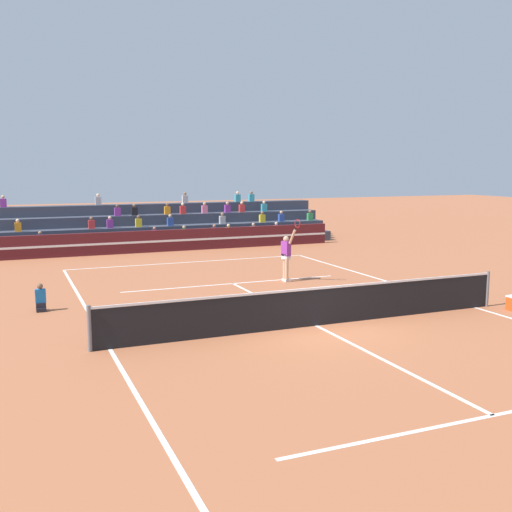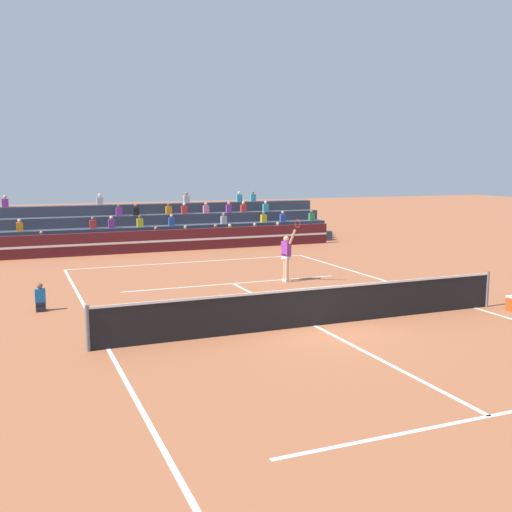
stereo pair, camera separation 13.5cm
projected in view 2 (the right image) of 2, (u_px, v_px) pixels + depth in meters
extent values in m
plane|color=#AD603D|center=(315.00, 326.00, 16.19)|extent=(120.00, 120.00, 0.00)
cube|color=white|center=(192.00, 262.00, 27.08)|extent=(11.00, 0.10, 0.01)
cube|color=white|center=(108.00, 349.00, 14.12)|extent=(0.10, 23.80, 0.01)
cube|color=white|center=(475.00, 308.00, 18.25)|extent=(0.10, 23.80, 0.01)
cube|color=white|center=(490.00, 416.00, 10.30)|extent=(8.25, 0.10, 0.01)
cube|color=white|center=(233.00, 283.00, 22.07)|extent=(8.25, 0.10, 0.01)
cube|color=white|center=(315.00, 326.00, 16.18)|extent=(0.10, 12.85, 0.01)
cylinder|color=slate|center=(88.00, 328.00, 13.87)|extent=(0.10, 0.10, 1.10)
cylinder|color=slate|center=(487.00, 289.00, 18.34)|extent=(0.10, 0.10, 1.10)
cube|color=black|center=(315.00, 308.00, 16.11)|extent=(11.90, 0.02, 1.00)
cube|color=white|center=(315.00, 289.00, 16.03)|extent=(11.90, 0.04, 0.06)
cube|color=#51191E|center=(170.00, 240.00, 30.54)|extent=(18.00, 0.24, 1.10)
cube|color=white|center=(171.00, 241.00, 30.42)|extent=(18.00, 0.02, 0.10)
cube|color=#383D4C|center=(164.00, 243.00, 31.75)|extent=(19.80, 0.95, 0.55)
cube|color=#2D4CA5|center=(42.00, 239.00, 29.22)|extent=(0.32, 0.22, 0.44)
sphere|color=#9E7051|center=(41.00, 233.00, 29.18)|extent=(0.18, 0.18, 0.18)
cube|color=purple|center=(216.00, 232.00, 32.58)|extent=(0.32, 0.22, 0.44)
sphere|color=#9E7051|center=(216.00, 226.00, 32.53)|extent=(0.18, 0.18, 0.18)
cube|color=#B2B2B7|center=(255.00, 230.00, 33.44)|extent=(0.32, 0.22, 0.44)
sphere|color=tan|center=(255.00, 224.00, 33.39)|extent=(0.18, 0.18, 0.18)
cube|color=purple|center=(156.00, 234.00, 31.34)|extent=(0.32, 0.22, 0.44)
sphere|color=#9E7051|center=(156.00, 228.00, 31.30)|extent=(0.18, 0.18, 0.18)
cube|color=yellow|center=(230.00, 231.00, 32.89)|extent=(0.32, 0.22, 0.44)
sphere|color=beige|center=(230.00, 225.00, 32.84)|extent=(0.18, 0.18, 0.18)
cube|color=pink|center=(278.00, 229.00, 33.97)|extent=(0.32, 0.22, 0.44)
sphere|color=beige|center=(278.00, 224.00, 33.92)|extent=(0.18, 0.18, 0.18)
cube|color=#338C4C|center=(185.00, 233.00, 31.94)|extent=(0.32, 0.22, 0.44)
sphere|color=tan|center=(185.00, 227.00, 31.89)|extent=(0.18, 0.18, 0.18)
cube|color=#383D4C|center=(160.00, 236.00, 32.58)|extent=(19.80, 0.95, 1.10)
cube|color=#338C4C|center=(312.00, 217.00, 35.75)|extent=(0.32, 0.22, 0.44)
sphere|color=brown|center=(312.00, 211.00, 35.70)|extent=(0.18, 0.18, 0.18)
cube|color=#B2B2B7|center=(224.00, 220.00, 33.67)|extent=(0.32, 0.22, 0.44)
sphere|color=#9E7051|center=(224.00, 214.00, 33.62)|extent=(0.18, 0.18, 0.18)
cube|color=red|center=(93.00, 224.00, 30.98)|extent=(0.32, 0.22, 0.44)
sphere|color=brown|center=(93.00, 218.00, 30.93)|extent=(0.18, 0.18, 0.18)
cube|color=#2D4CA5|center=(283.00, 218.00, 35.04)|extent=(0.32, 0.22, 0.44)
sphere|color=tan|center=(283.00, 212.00, 34.99)|extent=(0.18, 0.18, 0.18)
cube|color=yellow|center=(264.00, 218.00, 34.58)|extent=(0.32, 0.22, 0.44)
sphere|color=brown|center=(264.00, 213.00, 34.54)|extent=(0.18, 0.18, 0.18)
cube|color=#2D4CA5|center=(172.00, 222.00, 32.54)|extent=(0.32, 0.22, 0.44)
sphere|color=tan|center=(172.00, 216.00, 32.50)|extent=(0.18, 0.18, 0.18)
cube|color=yellow|center=(140.00, 223.00, 31.89)|extent=(0.32, 0.22, 0.44)
sphere|color=brown|center=(140.00, 217.00, 31.85)|extent=(0.18, 0.18, 0.18)
cube|color=purple|center=(111.00, 224.00, 31.33)|extent=(0.32, 0.22, 0.44)
sphere|color=beige|center=(111.00, 218.00, 31.28)|extent=(0.18, 0.18, 0.18)
cube|color=orange|center=(20.00, 227.00, 29.65)|extent=(0.32, 0.22, 0.44)
sphere|color=beige|center=(19.00, 221.00, 29.60)|extent=(0.18, 0.18, 0.18)
cube|color=#383D4C|center=(156.00, 229.00, 33.41)|extent=(19.80, 0.95, 1.65)
cube|color=pink|center=(206.00, 209.00, 34.18)|extent=(0.32, 0.22, 0.44)
sphere|color=tan|center=(206.00, 204.00, 34.13)|extent=(0.18, 0.18, 0.18)
cube|color=teal|center=(266.00, 208.00, 35.57)|extent=(0.32, 0.22, 0.44)
sphere|color=beige|center=(266.00, 202.00, 35.52)|extent=(0.18, 0.18, 0.18)
cube|color=red|center=(243.00, 208.00, 35.04)|extent=(0.32, 0.22, 0.44)
sphere|color=beige|center=(243.00, 203.00, 34.99)|extent=(0.18, 0.18, 0.18)
cube|color=black|center=(136.00, 211.00, 32.68)|extent=(0.32, 0.22, 0.44)
sphere|color=brown|center=(136.00, 205.00, 32.63)|extent=(0.18, 0.18, 0.18)
cube|color=purple|center=(229.00, 209.00, 34.70)|extent=(0.32, 0.22, 0.44)
sphere|color=tan|center=(229.00, 203.00, 34.65)|extent=(0.18, 0.18, 0.18)
cube|color=orange|center=(169.00, 210.00, 33.36)|extent=(0.32, 0.22, 0.44)
sphere|color=brown|center=(169.00, 205.00, 33.32)|extent=(0.18, 0.18, 0.18)
cube|color=red|center=(184.00, 210.00, 33.70)|extent=(0.32, 0.22, 0.44)
sphere|color=beige|center=(184.00, 204.00, 33.65)|extent=(0.18, 0.18, 0.18)
cube|color=purple|center=(119.00, 212.00, 32.33)|extent=(0.32, 0.22, 0.44)
sphere|color=brown|center=(119.00, 206.00, 32.29)|extent=(0.18, 0.18, 0.18)
cube|color=#383D4C|center=(152.00, 223.00, 34.24)|extent=(19.80, 0.95, 2.20)
cube|color=teal|center=(253.00, 198.00, 36.20)|extent=(0.32, 0.22, 0.44)
sphere|color=brown|center=(253.00, 193.00, 36.15)|extent=(0.18, 0.18, 0.18)
cube|color=#B2B2B7|center=(187.00, 199.00, 34.64)|extent=(0.32, 0.22, 0.44)
sphere|color=brown|center=(186.00, 194.00, 34.59)|extent=(0.18, 0.18, 0.18)
cube|color=purple|center=(5.00, 203.00, 31.00)|extent=(0.32, 0.22, 0.44)
sphere|color=tan|center=(5.00, 197.00, 30.95)|extent=(0.18, 0.18, 0.18)
cube|color=#B2B2B7|center=(100.00, 201.00, 32.80)|extent=(0.32, 0.22, 0.44)
sphere|color=beige|center=(100.00, 195.00, 32.75)|extent=(0.18, 0.18, 0.18)
cube|color=teal|center=(239.00, 198.00, 35.86)|extent=(0.32, 0.22, 0.44)
sphere|color=beige|center=(239.00, 193.00, 35.82)|extent=(0.18, 0.18, 0.18)
cube|color=black|center=(41.00, 309.00, 17.86)|extent=(0.28, 0.36, 0.12)
cube|color=black|center=(41.00, 305.00, 17.84)|extent=(0.28, 0.24, 0.18)
cube|color=#1966B2|center=(40.00, 295.00, 17.80)|extent=(0.30, 0.18, 0.40)
sphere|color=brown|center=(40.00, 286.00, 17.76)|extent=(0.17, 0.17, 0.17)
cylinder|color=tan|center=(285.00, 269.00, 22.56)|extent=(0.14, 0.14, 0.90)
cylinder|color=tan|center=(287.00, 270.00, 22.34)|extent=(0.14, 0.14, 0.90)
cube|color=white|center=(286.00, 257.00, 22.40)|extent=(0.27, 0.36, 0.20)
cube|color=purple|center=(286.00, 249.00, 22.35)|extent=(0.28, 0.40, 0.56)
sphere|color=tan|center=(286.00, 239.00, 22.30)|extent=(0.22, 0.22, 0.22)
cube|color=white|center=(286.00, 279.00, 22.64)|extent=(0.28, 0.18, 0.09)
cube|color=white|center=(288.00, 281.00, 22.42)|extent=(0.28, 0.18, 0.09)
cylinder|color=tan|center=(282.00, 249.00, 22.56)|extent=(0.09, 0.09, 0.56)
cylinder|color=tan|center=(293.00, 237.00, 21.99)|extent=(0.17, 0.38, 0.57)
cylinder|color=black|center=(296.00, 228.00, 21.78)|extent=(0.06, 0.14, 0.21)
torus|color=#B21E1E|center=(298.00, 224.00, 21.69)|extent=(0.12, 0.41, 0.42)
sphere|color=#C6DB33|center=(239.00, 322.00, 16.44)|extent=(0.07, 0.07, 0.07)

